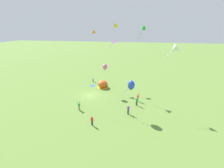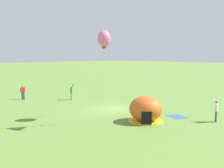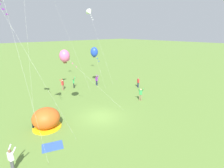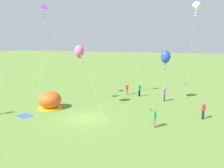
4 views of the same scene
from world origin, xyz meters
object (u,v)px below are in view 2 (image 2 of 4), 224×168
at_px(person_arms_raised, 216,110).
at_px(person_center_field, 23,92).
at_px(kite_pink, 104,39).
at_px(person_flying_kite, 71,92).
at_px(popup_tent, 146,109).

bearing_deg(person_arms_raised, person_center_field, 17.35).
bearing_deg(kite_pink, person_flying_kite, -18.54).
distance_m(popup_tent, person_center_field, 17.13).
bearing_deg(person_center_field, popup_tent, -171.58).
xyz_separation_m(person_center_field, kite_pink, (-13.67, -0.95, 5.79)).
xyz_separation_m(person_arms_raised, person_flying_kite, (16.67, 2.45, 0.00)).
distance_m(person_flying_kite, kite_pink, 11.44).
distance_m(popup_tent, person_flying_kite, 12.75).
relative_size(person_center_field, kite_pink, 0.23).
height_order(person_arms_raised, person_flying_kite, same).
distance_m(popup_tent, kite_pink, 6.80).
xyz_separation_m(popup_tent, person_arms_raised, (-4.01, -4.04, 0.00)).
bearing_deg(person_flying_kite, person_arms_raised, -171.63).
bearing_deg(popup_tent, person_center_field, 8.42).
bearing_deg(person_flying_kite, kite_pink, 161.46).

